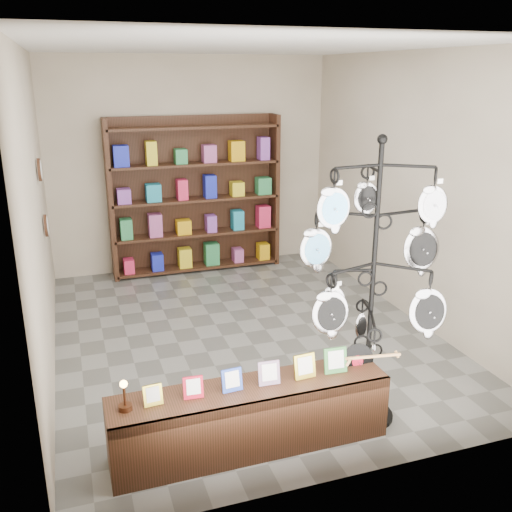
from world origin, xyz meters
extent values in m
plane|color=slate|center=(0.00, 0.00, 0.00)|extent=(5.00, 5.00, 0.00)
plane|color=beige|center=(0.00, 2.50, 1.50)|extent=(4.00, 0.00, 4.00)
plane|color=beige|center=(0.00, -2.50, 1.50)|extent=(4.00, 0.00, 4.00)
plane|color=beige|center=(-2.00, 0.00, 1.50)|extent=(0.00, 5.00, 5.00)
plane|color=beige|center=(2.00, 0.00, 1.50)|extent=(0.00, 5.00, 5.00)
plane|color=white|center=(0.00, 0.00, 3.00)|extent=(5.00, 5.00, 0.00)
cylinder|color=black|center=(0.48, -1.85, 0.02)|extent=(0.58, 0.58, 0.03)
cylinder|color=black|center=(0.48, -1.85, 1.14)|extent=(0.05, 0.05, 2.28)
sphere|color=black|center=(0.48, -1.85, 2.31)|extent=(0.08, 0.08, 0.08)
ellipsoid|color=silver|center=(0.54, -1.62, 0.72)|extent=(0.13, 0.07, 0.24)
cube|color=tan|center=(0.35, -2.15, 0.73)|extent=(0.43, 0.08, 0.04)
cube|color=black|center=(-0.56, -1.95, 0.26)|extent=(2.14, 0.45, 0.52)
cube|color=gold|center=(-1.28, -1.95, 0.60)|extent=(0.14, 0.05, 0.16)
cube|color=#B50E24|center=(-0.99, -1.95, 0.61)|extent=(0.15, 0.05, 0.16)
cube|color=#263FA5|center=(-0.70, -1.95, 0.61)|extent=(0.16, 0.05, 0.17)
cube|color=#E54C33|center=(-0.41, -1.95, 0.62)|extent=(0.17, 0.06, 0.18)
cube|color=gold|center=(-0.12, -1.94, 0.62)|extent=(0.17, 0.06, 0.19)
cube|color=#337233|center=(0.14, -1.94, 0.63)|extent=(0.18, 0.06, 0.20)
cylinder|color=black|center=(0.36, -1.89, 0.55)|extent=(0.29, 0.07, 0.29)
cylinder|color=#B50E24|center=(0.36, -1.90, 0.55)|extent=(0.10, 0.03, 0.10)
cylinder|color=#432313|center=(-1.48, -1.95, 0.54)|extent=(0.10, 0.10, 0.04)
cylinder|color=#432313|center=(-1.48, -1.95, 0.63)|extent=(0.02, 0.02, 0.14)
sphere|color=#FFBF59|center=(-1.48, -1.95, 0.73)|extent=(0.05, 0.05, 0.05)
cube|color=black|center=(0.00, 2.44, 1.10)|extent=(2.40, 0.04, 2.20)
cube|color=black|center=(-1.18, 2.28, 1.10)|extent=(0.06, 0.36, 2.20)
cube|color=black|center=(1.18, 2.28, 1.10)|extent=(0.06, 0.36, 2.20)
cube|color=black|center=(0.00, 2.28, 0.05)|extent=(2.36, 0.36, 0.04)
cube|color=black|center=(0.00, 2.28, 0.55)|extent=(2.36, 0.36, 0.03)
cube|color=black|center=(0.00, 2.28, 1.05)|extent=(2.36, 0.36, 0.04)
cube|color=black|center=(0.00, 2.28, 1.55)|extent=(2.36, 0.36, 0.04)
cube|color=black|center=(0.00, 2.28, 2.05)|extent=(2.36, 0.36, 0.04)
cylinder|color=black|center=(-1.97, 0.80, 1.80)|extent=(0.03, 0.24, 0.24)
cylinder|color=black|center=(-1.97, 0.80, 1.20)|extent=(0.03, 0.24, 0.24)
camera|label=1|loc=(-1.71, -5.52, 2.77)|focal=40.00mm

